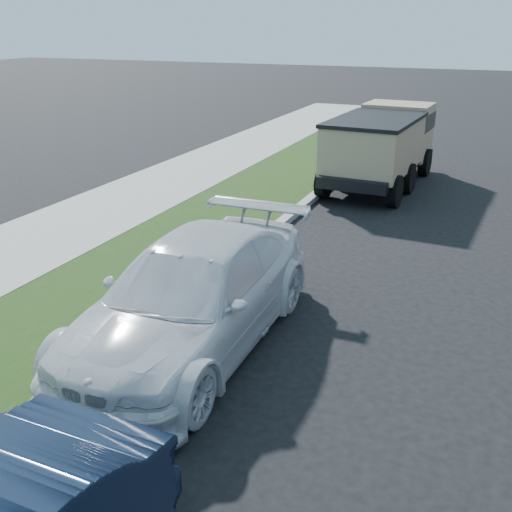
% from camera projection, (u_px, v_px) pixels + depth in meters
% --- Properties ---
extents(ground, '(120.00, 120.00, 0.00)m').
position_uv_depth(ground, '(316.00, 355.00, 8.89)').
color(ground, black).
rests_on(ground, ground).
extents(streetside, '(6.12, 50.00, 0.15)m').
position_uv_depth(streetside, '(93.00, 253.00, 12.60)').
color(streetside, gray).
rests_on(streetside, ground).
extents(parking_meter, '(0.19, 0.15, 1.21)m').
position_uv_depth(parking_meter, '(155.00, 271.00, 9.31)').
color(parking_meter, '#3F4247').
rests_on(parking_meter, ground).
extents(white_wagon, '(2.30, 5.56, 1.61)m').
position_uv_depth(white_wagon, '(193.00, 296.00, 8.90)').
color(white_wagon, silver).
rests_on(white_wagon, ground).
extents(dump_truck, '(2.53, 5.74, 2.20)m').
position_uv_depth(dump_truck, '(383.00, 143.00, 17.81)').
color(dump_truck, black).
rests_on(dump_truck, ground).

